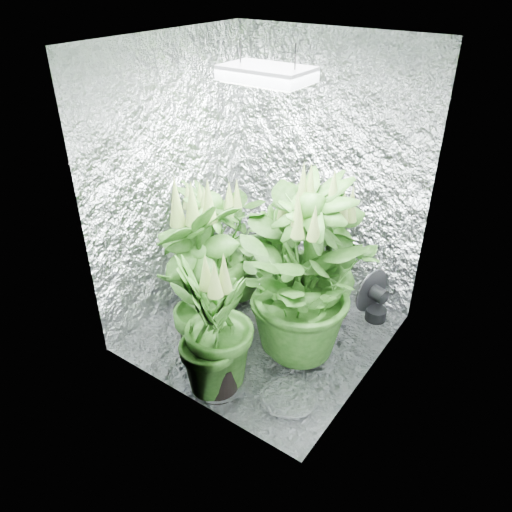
{
  "coord_description": "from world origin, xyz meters",
  "views": [
    {
      "loc": [
        1.61,
        -2.38,
        2.38
      ],
      "look_at": [
        -0.07,
        0.0,
        0.63
      ],
      "focal_mm": 35.0,
      "sensor_mm": 36.0,
      "label": 1
    }
  ],
  "objects_px": {
    "plant_c": "(286,257)",
    "plant_f": "(200,280)",
    "plant_d": "(210,251)",
    "plant_b": "(328,260)",
    "plant_a": "(231,245)",
    "plant_e": "(295,286)",
    "plant_g": "(215,329)",
    "plant_h": "(308,261)",
    "circulation_fan": "(374,299)",
    "grow_lamp": "(267,74)"
  },
  "relations": [
    {
      "from": "plant_c",
      "to": "plant_d",
      "type": "height_order",
      "value": "plant_d"
    },
    {
      "from": "grow_lamp",
      "to": "plant_a",
      "type": "distance_m",
      "value": 1.47
    },
    {
      "from": "plant_e",
      "to": "plant_h",
      "type": "distance_m",
      "value": 0.26
    },
    {
      "from": "plant_g",
      "to": "plant_a",
      "type": "bearing_deg",
      "value": 122.62
    },
    {
      "from": "plant_g",
      "to": "plant_f",
      "type": "bearing_deg",
      "value": 142.77
    },
    {
      "from": "plant_f",
      "to": "plant_g",
      "type": "xyz_separation_m",
      "value": [
        0.31,
        -0.24,
        -0.1
      ]
    },
    {
      "from": "plant_h",
      "to": "plant_f",
      "type": "bearing_deg",
      "value": -127.56
    },
    {
      "from": "grow_lamp",
      "to": "plant_b",
      "type": "relative_size",
      "value": 0.47
    },
    {
      "from": "grow_lamp",
      "to": "plant_b",
      "type": "distance_m",
      "value": 1.43
    },
    {
      "from": "plant_b",
      "to": "plant_g",
      "type": "xyz_separation_m",
      "value": [
        -0.17,
        -1.09,
        0.0
      ]
    },
    {
      "from": "plant_a",
      "to": "plant_d",
      "type": "relative_size",
      "value": 0.96
    },
    {
      "from": "plant_a",
      "to": "plant_d",
      "type": "height_order",
      "value": "plant_d"
    },
    {
      "from": "plant_c",
      "to": "plant_d",
      "type": "xyz_separation_m",
      "value": [
        -0.48,
        -0.3,
        0.02
      ]
    },
    {
      "from": "plant_b",
      "to": "plant_c",
      "type": "distance_m",
      "value": 0.31
    },
    {
      "from": "grow_lamp",
      "to": "circulation_fan",
      "type": "bearing_deg",
      "value": 47.49
    },
    {
      "from": "plant_h",
      "to": "plant_a",
      "type": "bearing_deg",
      "value": 175.7
    },
    {
      "from": "plant_d",
      "to": "plant_f",
      "type": "relative_size",
      "value": 0.86
    },
    {
      "from": "plant_c",
      "to": "plant_g",
      "type": "height_order",
      "value": "plant_c"
    },
    {
      "from": "plant_d",
      "to": "plant_g",
      "type": "bearing_deg",
      "value": -48.35
    },
    {
      "from": "plant_c",
      "to": "circulation_fan",
      "type": "xyz_separation_m",
      "value": [
        0.6,
        0.32,
        -0.32
      ]
    },
    {
      "from": "plant_e",
      "to": "circulation_fan",
      "type": "relative_size",
      "value": 2.87
    },
    {
      "from": "plant_h",
      "to": "circulation_fan",
      "type": "height_order",
      "value": "plant_h"
    },
    {
      "from": "plant_e",
      "to": "plant_h",
      "type": "bearing_deg",
      "value": 101.66
    },
    {
      "from": "grow_lamp",
      "to": "plant_c",
      "type": "relative_size",
      "value": 0.46
    },
    {
      "from": "plant_c",
      "to": "plant_f",
      "type": "xyz_separation_m",
      "value": [
        -0.21,
        -0.72,
        0.1
      ]
    },
    {
      "from": "plant_c",
      "to": "plant_h",
      "type": "bearing_deg",
      "value": -25.8
    },
    {
      "from": "plant_a",
      "to": "plant_h",
      "type": "distance_m",
      "value": 0.73
    },
    {
      "from": "plant_b",
      "to": "circulation_fan",
      "type": "distance_m",
      "value": 0.49
    },
    {
      "from": "plant_c",
      "to": "plant_f",
      "type": "height_order",
      "value": "plant_f"
    },
    {
      "from": "grow_lamp",
      "to": "plant_d",
      "type": "relative_size",
      "value": 0.46
    },
    {
      "from": "plant_c",
      "to": "grow_lamp",
      "type": "bearing_deg",
      "value": -86.02
    },
    {
      "from": "plant_d",
      "to": "plant_f",
      "type": "distance_m",
      "value": 0.51
    },
    {
      "from": "plant_d",
      "to": "plant_g",
      "type": "xyz_separation_m",
      "value": [
        0.58,
        -0.66,
        -0.02
      ]
    },
    {
      "from": "grow_lamp",
      "to": "plant_d",
      "type": "distance_m",
      "value": 1.41
    },
    {
      "from": "plant_h",
      "to": "circulation_fan",
      "type": "bearing_deg",
      "value": 51.56
    },
    {
      "from": "plant_e",
      "to": "plant_g",
      "type": "relative_size",
      "value": 1.09
    },
    {
      "from": "plant_d",
      "to": "plant_f",
      "type": "height_order",
      "value": "plant_f"
    },
    {
      "from": "circulation_fan",
      "to": "plant_a",
      "type": "bearing_deg",
      "value": -145.05
    },
    {
      "from": "grow_lamp",
      "to": "plant_d",
      "type": "xyz_separation_m",
      "value": [
        -0.5,
        0.02,
        -1.31
      ]
    },
    {
      "from": "grow_lamp",
      "to": "plant_f",
      "type": "bearing_deg",
      "value": -119.52
    },
    {
      "from": "plant_b",
      "to": "plant_c",
      "type": "bearing_deg",
      "value": -152.73
    },
    {
      "from": "plant_f",
      "to": "grow_lamp",
      "type": "bearing_deg",
      "value": 60.48
    },
    {
      "from": "plant_d",
      "to": "plant_e",
      "type": "height_order",
      "value": "plant_e"
    },
    {
      "from": "plant_a",
      "to": "plant_h",
      "type": "height_order",
      "value": "plant_h"
    },
    {
      "from": "plant_e",
      "to": "plant_a",
      "type": "bearing_deg",
      "value": 158.19
    },
    {
      "from": "grow_lamp",
      "to": "plant_f",
      "type": "height_order",
      "value": "grow_lamp"
    },
    {
      "from": "plant_a",
      "to": "plant_e",
      "type": "relative_size",
      "value": 0.91
    },
    {
      "from": "plant_d",
      "to": "plant_b",
      "type": "bearing_deg",
      "value": 30.03
    },
    {
      "from": "plant_e",
      "to": "plant_g",
      "type": "height_order",
      "value": "plant_e"
    },
    {
      "from": "plant_h",
      "to": "plant_e",
      "type": "bearing_deg",
      "value": -78.34
    }
  ]
}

